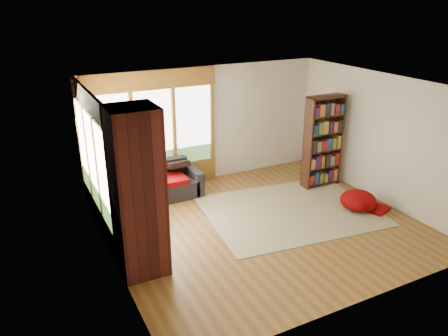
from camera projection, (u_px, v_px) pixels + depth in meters
name	position (u px, v px, depth m)	size (l,w,h in m)	color
floor	(262.00, 225.00, 8.15)	(5.50, 5.50, 0.00)	brown
ceiling	(267.00, 86.00, 7.19)	(5.50, 5.50, 0.00)	white
wall_back	(205.00, 125.00, 9.74)	(5.50, 0.04, 2.60)	silver
wall_front	(368.00, 221.00, 5.60)	(5.50, 0.04, 2.60)	silver
wall_left	(108.00, 189.00, 6.51)	(0.04, 5.00, 2.60)	silver
wall_right	(380.00, 138.00, 8.83)	(0.04, 5.00, 2.60)	silver
windows_back	(154.00, 130.00, 9.19)	(2.82, 0.10, 1.90)	olive
windows_left	(93.00, 160.00, 7.50)	(0.10, 2.62, 1.90)	olive
roller_blind	(83.00, 126.00, 8.05)	(0.03, 0.72, 0.90)	gray
brick_chimney	(138.00, 193.00, 6.37)	(0.70, 0.70, 2.60)	#471914
sectional_sofa	(133.00, 196.00, 8.62)	(2.20, 2.20, 0.80)	black
area_rug	(290.00, 211.00, 8.68)	(3.28, 2.50, 0.01)	beige
bookshelf	(323.00, 142.00, 9.52)	(0.87, 0.29, 2.04)	#3B2013
pouf	(358.00, 200.00, 8.69)	(0.71, 0.71, 0.38)	#810606
dog_tan	(148.00, 170.00, 8.57)	(1.05, 0.89, 0.51)	brown
dog_brindle	(120.00, 188.00, 7.85)	(0.83, 0.94, 0.46)	black
throw_pillows	(131.00, 171.00, 8.59)	(1.98, 1.68, 0.45)	black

